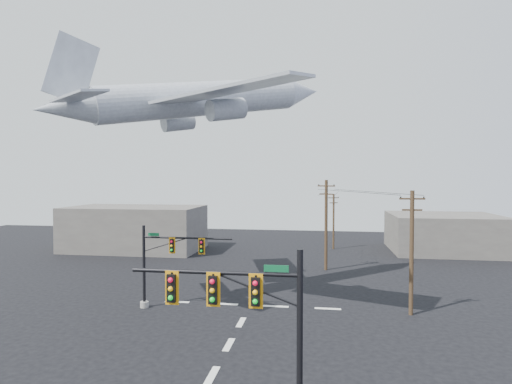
% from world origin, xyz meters
% --- Properties ---
extents(ground, '(120.00, 120.00, 0.00)m').
position_xyz_m(ground, '(0.00, 0.00, 0.00)').
color(ground, black).
rests_on(ground, ground).
extents(lane_markings, '(14.00, 21.20, 0.01)m').
position_xyz_m(lane_markings, '(0.00, 5.33, 0.01)').
color(lane_markings, white).
rests_on(lane_markings, ground).
extents(signal_mast_near, '(7.29, 0.80, 7.24)m').
position_xyz_m(signal_mast_near, '(2.87, -4.14, 4.11)').
color(signal_mast_near, gray).
rests_on(signal_mast_near, ground).
extents(signal_mast_far, '(7.27, 0.70, 6.37)m').
position_xyz_m(signal_mast_far, '(-6.47, 10.20, 3.48)').
color(signal_mast_far, gray).
rests_on(signal_mast_far, ground).
extents(utility_pole_a, '(1.82, 0.30, 9.11)m').
position_xyz_m(utility_pole_a, '(11.98, 11.46, 4.76)').
color(utility_pole_a, '#49351F').
rests_on(utility_pole_a, ground).
extents(utility_pole_b, '(1.86, 0.92, 9.78)m').
position_xyz_m(utility_pole_b, '(6.02, 25.87, 5.11)').
color(utility_pole_b, '#49351F').
rests_on(utility_pole_b, ground).
extents(utility_pole_c, '(1.48, 0.74, 7.71)m').
position_xyz_m(utility_pole_c, '(7.23, 39.66, 4.03)').
color(utility_pole_c, '#49351F').
rests_on(utility_pole_c, ground).
extents(power_lines, '(7.68, 28.20, 0.68)m').
position_xyz_m(power_lines, '(7.88, 25.30, 8.45)').
color(power_lines, black).
extents(airliner, '(21.45, 20.58, 6.72)m').
position_xyz_m(airliner, '(-4.24, 13.23, 16.38)').
color(airliner, silver).
extents(building_left, '(18.00, 10.00, 6.00)m').
position_xyz_m(building_left, '(-20.00, 35.00, 3.00)').
color(building_left, '#66615A').
rests_on(building_left, ground).
extents(building_right, '(14.00, 12.00, 5.00)m').
position_xyz_m(building_right, '(22.00, 40.00, 2.50)').
color(building_right, '#66615A').
rests_on(building_right, ground).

